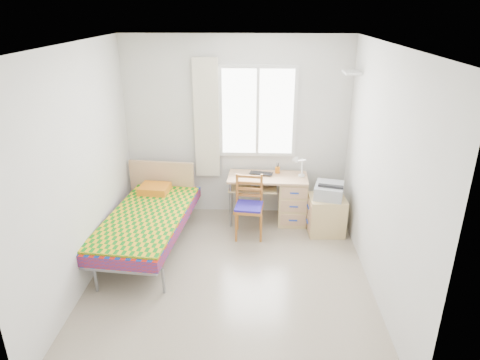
# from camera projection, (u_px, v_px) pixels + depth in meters

# --- Properties ---
(floor) EXTENTS (3.50, 3.50, 0.00)m
(floor) POSITION_uv_depth(u_px,v_px,m) (230.00, 276.00, 5.01)
(floor) COLOR #BCAD93
(floor) RESTS_ON ground
(ceiling) EXTENTS (3.50, 3.50, 0.00)m
(ceiling) POSITION_uv_depth(u_px,v_px,m) (227.00, 44.00, 4.03)
(ceiling) COLOR white
(ceiling) RESTS_ON wall_back
(wall_back) EXTENTS (3.20, 0.00, 3.20)m
(wall_back) POSITION_uv_depth(u_px,v_px,m) (237.00, 129.00, 6.14)
(wall_back) COLOR silver
(wall_back) RESTS_ON ground
(wall_left) EXTENTS (0.00, 3.50, 3.50)m
(wall_left) POSITION_uv_depth(u_px,v_px,m) (80.00, 171.00, 4.58)
(wall_left) COLOR silver
(wall_left) RESTS_ON ground
(wall_right) EXTENTS (0.00, 3.50, 3.50)m
(wall_right) POSITION_uv_depth(u_px,v_px,m) (381.00, 175.00, 4.46)
(wall_right) COLOR silver
(wall_right) RESTS_ON ground
(window) EXTENTS (1.10, 0.04, 1.30)m
(window) POSITION_uv_depth(u_px,v_px,m) (258.00, 112.00, 6.01)
(window) COLOR white
(window) RESTS_ON wall_back
(curtain) EXTENTS (0.35, 0.05, 1.70)m
(curtain) POSITION_uv_depth(u_px,v_px,m) (207.00, 119.00, 6.03)
(curtain) COLOR beige
(curtain) RESTS_ON wall_back
(floating_shelf) EXTENTS (0.20, 0.32, 0.03)m
(floating_shelf) POSITION_uv_depth(u_px,v_px,m) (352.00, 72.00, 5.44)
(floating_shelf) COLOR white
(floating_shelf) RESTS_ON wall_right
(bed) EXTENTS (1.12, 2.08, 0.87)m
(bed) POSITION_uv_depth(u_px,v_px,m) (148.00, 218.00, 5.47)
(bed) COLOR gray
(bed) RESTS_ON floor
(desk) EXTENTS (1.14, 0.55, 0.70)m
(desk) POSITION_uv_depth(u_px,v_px,m) (287.00, 197.00, 6.15)
(desk) COLOR tan
(desk) RESTS_ON floor
(chair) EXTENTS (0.41, 0.41, 0.85)m
(chair) POSITION_uv_depth(u_px,v_px,m) (250.00, 202.00, 5.76)
(chair) COLOR #A45F1F
(chair) RESTS_ON floor
(cabinet) EXTENTS (0.51, 0.45, 0.53)m
(cabinet) POSITION_uv_depth(u_px,v_px,m) (326.00, 215.00, 5.89)
(cabinet) COLOR tan
(cabinet) RESTS_ON floor
(printer) EXTENTS (0.46, 0.50, 0.18)m
(printer) POSITION_uv_depth(u_px,v_px,m) (329.00, 190.00, 5.78)
(printer) COLOR #A0A4A8
(printer) RESTS_ON cabinet
(laptop) EXTENTS (0.37, 0.27, 0.03)m
(laptop) POSITION_uv_depth(u_px,v_px,m) (260.00, 175.00, 6.06)
(laptop) COLOR black
(laptop) RESTS_ON desk
(pen_cup) EXTENTS (0.09, 0.09, 0.09)m
(pen_cup) POSITION_uv_depth(u_px,v_px,m) (277.00, 170.00, 6.15)
(pen_cup) COLOR orange
(pen_cup) RESTS_ON desk
(task_lamp) EXTENTS (0.21, 0.30, 0.35)m
(task_lamp) POSITION_uv_depth(u_px,v_px,m) (299.00, 165.00, 5.86)
(task_lamp) COLOR white
(task_lamp) RESTS_ON desk
(book) EXTENTS (0.18, 0.23, 0.02)m
(book) POSITION_uv_depth(u_px,v_px,m) (252.00, 183.00, 6.12)
(book) COLOR gray
(book) RESTS_ON desk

